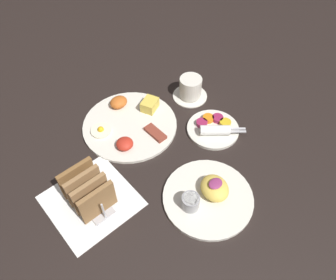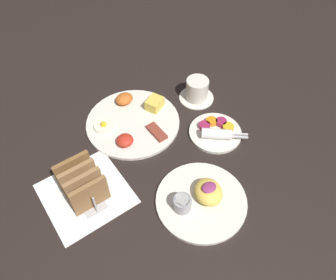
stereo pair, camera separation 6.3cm
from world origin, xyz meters
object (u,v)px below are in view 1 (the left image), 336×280
(plate_breakfast, at_px, (130,123))
(plate_foreground, at_px, (208,195))
(coffee_cup, at_px, (190,89))
(toast_rack, at_px, (88,191))
(plate_condiments, at_px, (214,128))

(plate_breakfast, distance_m, plate_foreground, 0.35)
(plate_foreground, relative_size, coffee_cup, 2.05)
(plate_foreground, height_order, coffee_cup, coffee_cup)
(toast_rack, height_order, coffee_cup, toast_rack)
(plate_condiments, xyz_separation_m, plate_foreground, (-0.19, -0.16, 0.00))
(coffee_cup, bearing_deg, plate_breakfast, 173.13)
(plate_breakfast, height_order, plate_condiments, plate_breakfast)
(plate_condiments, relative_size, coffee_cup, 1.40)
(coffee_cup, bearing_deg, toast_rack, -165.77)
(plate_breakfast, xyz_separation_m, plate_foreground, (-0.00, -0.35, 0.00))
(plate_breakfast, relative_size, coffee_cup, 2.52)
(plate_breakfast, relative_size, plate_foreground, 1.23)
(plate_breakfast, height_order, coffee_cup, coffee_cup)
(coffee_cup, bearing_deg, plate_foreground, -126.91)
(plate_condiments, distance_m, toast_rack, 0.44)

